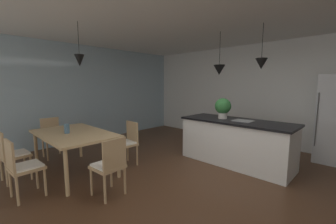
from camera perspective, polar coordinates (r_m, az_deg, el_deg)
ground_plane at (r=3.55m, az=8.72°, el=-20.06°), size 10.00×8.40×0.04m
ceiling_slab at (r=3.35m, az=9.77°, el=27.32°), size 10.00×8.40×0.12m
wall_back_kitchen at (r=6.12m, az=27.03°, el=4.15°), size 10.00×0.12×2.70m
window_wall_left_glazing at (r=6.41m, az=-22.14°, el=4.53°), size 0.06×8.40×2.70m
dining_table at (r=4.22m, az=-24.15°, el=-6.00°), size 1.70×1.03×0.75m
chair_far_right at (r=4.34m, az=-11.07°, el=-7.93°), size 0.42×0.42×0.87m
chair_window_end at (r=5.39m, az=-28.88°, el=-5.71°), size 0.41×0.41×0.87m
chair_kitchen_end at (r=3.22m, az=-15.54°, el=-13.57°), size 0.43×0.43×0.87m
chair_near_left at (r=4.41m, az=-36.75°, el=-9.06°), size 0.42×0.42×0.87m
chair_near_right at (r=3.68m, az=-34.78°, el=-11.95°), size 0.42×0.42×0.87m
kitchen_island at (r=4.55m, az=17.84°, el=-7.59°), size 2.21×0.86×0.91m
refrigerator at (r=5.51m, az=38.75°, el=-1.54°), size 0.64×0.67×1.82m
pendant_over_table at (r=4.13m, az=-22.86°, el=12.79°), size 0.17×0.17×0.76m
pendant_over_island_main at (r=4.62m, az=13.71°, el=11.05°), size 0.24×0.24×0.88m
pendant_over_island_aux at (r=4.25m, az=23.97°, el=11.91°), size 0.21×0.21×0.81m
potted_plant_on_island at (r=4.58m, az=14.65°, el=1.30°), size 0.33×0.33×0.43m
vase_on_dining_table at (r=4.18m, az=-25.73°, el=-4.07°), size 0.09×0.09×0.17m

